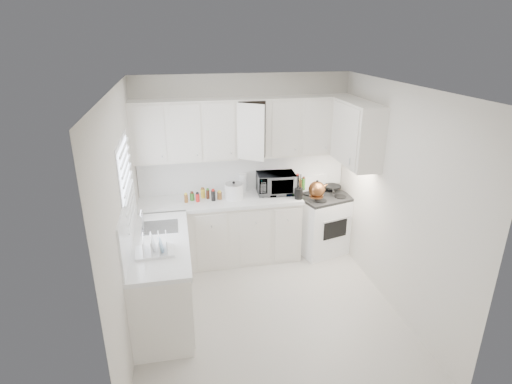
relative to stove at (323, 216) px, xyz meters
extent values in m
plane|color=#BCB5AC|center=(-1.13, -1.28, -0.57)|extent=(3.20, 3.20, 0.00)
plane|color=white|center=(-1.13, -1.28, 2.03)|extent=(3.20, 3.20, 0.00)
plane|color=beige|center=(-1.13, 0.32, 0.73)|extent=(3.00, 0.00, 3.00)
plane|color=beige|center=(-1.13, -2.88, 0.73)|extent=(3.00, 0.00, 3.00)
plane|color=beige|center=(-2.63, -1.28, 0.73)|extent=(0.00, 3.20, 3.20)
plane|color=beige|center=(0.37, -1.28, 0.73)|extent=(0.00, 3.20, 3.20)
cube|color=silver|center=(-1.52, 0.01, 0.36)|extent=(2.24, 0.64, 0.05)
cube|color=silver|center=(-2.32, -1.08, 0.36)|extent=(0.64, 1.62, 0.05)
cube|color=silver|center=(-1.13, 0.31, 0.66)|extent=(2.98, 0.02, 0.55)
cube|color=silver|center=(-2.62, -1.08, 0.66)|extent=(0.02, 1.60, 0.55)
imported|color=gray|center=(-0.71, 0.08, 0.56)|extent=(0.55, 0.32, 0.36)
cylinder|color=white|center=(-1.16, 0.24, 0.52)|extent=(0.12, 0.12, 0.27)
cylinder|color=brown|center=(-1.98, 0.14, 0.45)|extent=(0.06, 0.06, 0.13)
cylinder|color=#377C29|center=(-1.91, 0.05, 0.45)|extent=(0.06, 0.06, 0.13)
cylinder|color=red|center=(-1.83, 0.14, 0.45)|extent=(0.06, 0.06, 0.13)
cylinder|color=yellow|center=(-1.76, 0.05, 0.45)|extent=(0.06, 0.06, 0.13)
cylinder|color=#4F2516|center=(-1.68, 0.14, 0.45)|extent=(0.06, 0.06, 0.13)
cylinder|color=black|center=(-1.61, 0.05, 0.45)|extent=(0.06, 0.06, 0.13)
cylinder|color=brown|center=(-1.53, 0.14, 0.45)|extent=(0.06, 0.06, 0.13)
cylinder|color=red|center=(-0.55, 0.18, 0.48)|extent=(0.06, 0.06, 0.19)
cylinder|color=yellow|center=(-0.50, 0.12, 0.48)|extent=(0.06, 0.06, 0.19)
cylinder|color=#4F2516|center=(-0.44, 0.18, 0.48)|extent=(0.06, 0.06, 0.19)
cylinder|color=black|center=(-0.39, 0.12, 0.48)|extent=(0.06, 0.06, 0.19)
cylinder|color=brown|center=(-0.33, 0.18, 0.48)|extent=(0.06, 0.06, 0.19)
cylinder|color=#377C29|center=(-0.28, 0.12, 0.48)|extent=(0.06, 0.06, 0.19)
camera|label=1|loc=(-2.06, -5.25, 2.53)|focal=28.82mm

